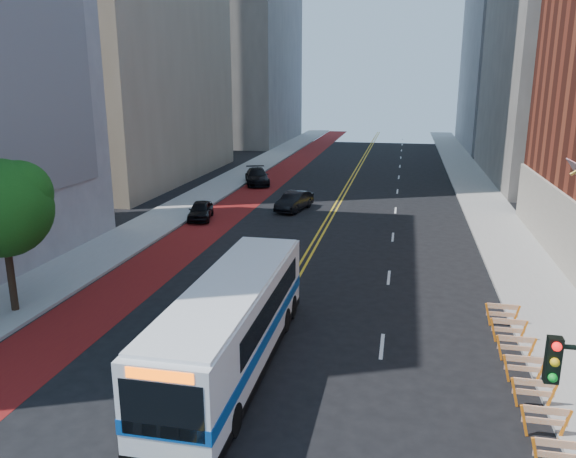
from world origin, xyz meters
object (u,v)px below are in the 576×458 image
(transit_bus, at_px, (233,322))
(car_b, at_px, (294,201))
(car_c, at_px, (257,177))
(street_tree, at_px, (3,204))
(car_a, at_px, (201,210))

(transit_bus, height_order, car_b, transit_bus)
(transit_bus, xyz_separation_m, car_c, (-8.54, 35.53, -0.93))
(street_tree, xyz_separation_m, transit_bus, (10.88, -2.67, -3.20))
(street_tree, xyz_separation_m, car_c, (2.35, 32.86, -4.13))
(street_tree, xyz_separation_m, car_b, (8.15, 22.42, -4.18))
(street_tree, bearing_deg, car_c, 85.91)
(car_b, distance_m, car_c, 11.95)
(car_a, bearing_deg, street_tree, -107.99)
(car_c, bearing_deg, car_b, -80.12)
(car_c, bearing_deg, street_tree, -113.27)
(car_a, height_order, car_b, car_b)
(street_tree, distance_m, car_b, 24.22)
(transit_bus, distance_m, car_a, 22.58)
(car_a, distance_m, car_b, 7.60)
(street_tree, bearing_deg, car_b, 70.01)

